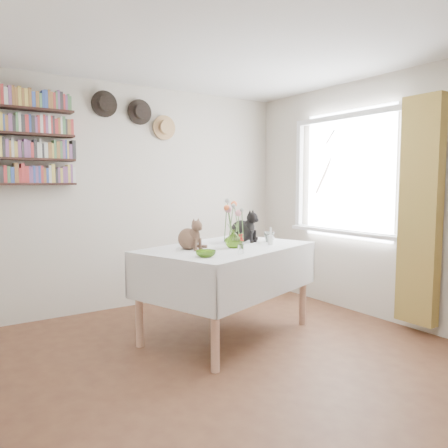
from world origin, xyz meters
TOP-DOWN VIEW (x-y plane):
  - room at (0.00, 0.00)m, footprint 4.08×4.58m
  - window at (1.97, 0.80)m, footprint 0.12×1.52m
  - curtain at (1.90, -0.12)m, footprint 0.12×0.38m
  - dining_table at (0.40, 0.83)m, footprint 1.79×1.44m
  - tabby_cat at (0.02, 0.88)m, footprint 0.25×0.28m
  - black_cat at (0.70, 1.03)m, footprint 0.31×0.34m
  - flower_vase at (0.40, 0.73)m, footprint 0.18×0.18m
  - green_bowl at (-0.06, 0.45)m, footprint 0.22×0.22m
  - drinking_glass at (0.92, 0.86)m, footprint 0.11×0.11m
  - candlestick at (0.79, 0.68)m, footprint 0.05×0.05m
  - berry_jar at (0.25, 0.42)m, footprint 0.05×0.05m
  - porcelain_figurine at (1.04, 0.94)m, footprint 0.05×0.05m
  - flower_bouquet at (0.40, 0.74)m, footprint 0.17×0.13m
  - bookshelf_unit at (-1.10, 2.16)m, footprint 1.00×0.16m
  - wall_hats at (0.12, 2.19)m, footprint 0.98×0.09m

SIDE VIEW (x-z plane):
  - dining_table at x=0.40m, z-range 0.21..1.04m
  - green_bowl at x=-0.06m, z-range 0.83..0.88m
  - porcelain_figurine at x=1.04m, z-range 0.82..0.91m
  - drinking_glass at x=0.92m, z-range 0.83..0.93m
  - candlestick at x=0.79m, z-range 0.80..0.97m
  - flower_vase at x=0.40m, z-range 0.83..1.00m
  - berry_jar at x=0.25m, z-range 0.82..1.01m
  - tabby_cat at x=0.02m, z-range 0.83..1.11m
  - black_cat at x=0.70m, z-range 0.83..1.16m
  - curtain at x=1.90m, z-range 0.10..2.20m
  - flower_bouquet at x=0.40m, z-range 0.97..1.37m
  - room at x=0.00m, z-range -0.04..2.54m
  - window at x=1.97m, z-range 0.74..2.06m
  - bookshelf_unit at x=-1.10m, z-range 1.39..2.30m
  - wall_hats at x=0.12m, z-range 1.93..2.41m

